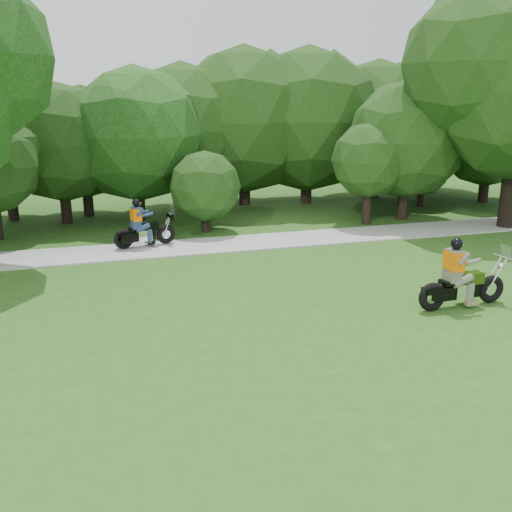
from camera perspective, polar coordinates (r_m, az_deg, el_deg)
ground at (r=13.56m, az=9.68°, el=-6.73°), size 100.00×100.00×0.00m
walkway at (r=20.65m, az=-0.11°, el=1.39°), size 60.00×2.20×0.06m
tree_line at (r=26.57m, az=-4.25°, el=12.50°), size 39.86×12.82×7.62m
chopper_motorcycle at (r=15.05m, az=19.64°, el=-2.46°), size 2.54×0.68×1.81m
touring_motorcycle at (r=20.17m, az=-11.44°, el=2.62°), size 2.21×0.97×1.70m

